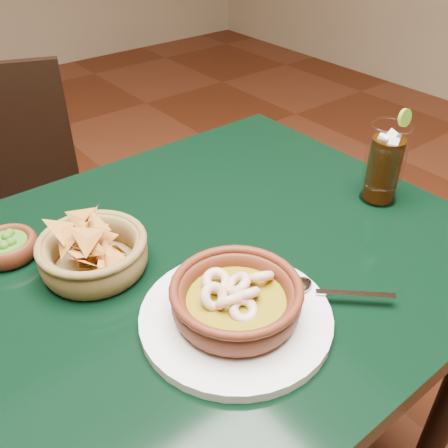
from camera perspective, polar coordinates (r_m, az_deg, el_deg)
dining_table at (r=0.90m, az=-7.91°, el=-10.93°), size 1.20×0.80×0.75m
dining_chair at (r=1.52m, az=-23.01°, el=0.19°), size 0.54×0.54×0.90m
shrimp_plate at (r=0.73m, az=1.43°, el=-9.13°), size 0.36×0.29×0.08m
chip_basket at (r=0.85m, az=-14.72°, el=-3.20°), size 0.21×0.21×0.13m
guacamole_ramekin at (r=0.94m, az=-23.53°, el=-2.39°), size 0.12×0.12×0.04m
cola_drink at (r=1.03m, az=17.87°, el=6.54°), size 0.16×0.16×0.18m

